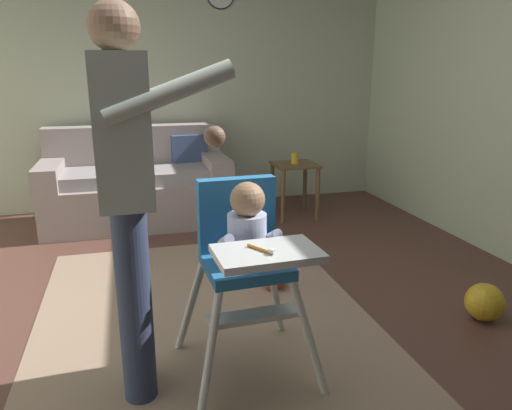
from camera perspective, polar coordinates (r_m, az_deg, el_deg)
The scene contains 10 objects.
ground at distance 2.75m, azimuth -6.56°, elevation -15.45°, with size 6.28×6.89×0.10m, color brown.
wall_far at distance 5.02m, azimuth -11.75°, elevation 14.44°, with size 5.48×0.06×2.57m, color beige.
area_rug at distance 2.67m, azimuth -5.50°, elevation -15.14°, with size 1.86×2.83×0.01m, color #937861.
couch at distance 4.61m, azimuth -13.82°, elevation 2.25°, with size 1.65×0.86×0.86m.
high_chair at distance 2.12m, azimuth -1.22°, elevation -4.65°, with size 0.63×0.75×0.92m.
adult_standing at distance 1.98m, azimuth -14.97°, elevation 1.92°, with size 0.52×0.49×1.62m.
toy_ball at distance 3.05m, azimuth 25.47°, elevation -10.35°, with size 0.21×0.21×0.21m, color gold.
toy_ball_second at distance 3.14m, azimuth 2.17°, elevation -8.48°, with size 0.17×0.17×0.17m, color #D13D33.
side_table at distance 4.59m, azimuth 4.61°, elevation 3.20°, with size 0.40×0.40×0.52m.
sippy_cup at distance 4.55m, azimuth 4.63°, elevation 5.54°, with size 0.07×0.07×0.10m, color gold.
Camera 1 is at (-0.31, -2.34, 1.37)m, focal length 33.75 mm.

